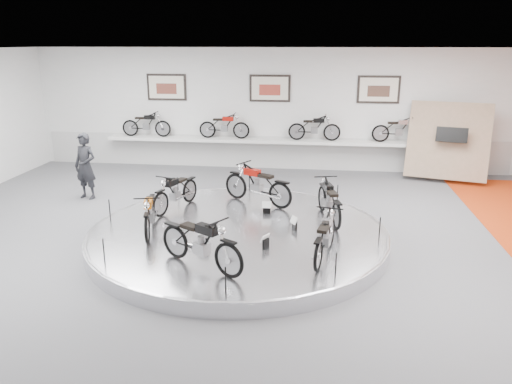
# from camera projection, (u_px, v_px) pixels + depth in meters

# --- Properties ---
(floor) EXTENTS (16.00, 16.00, 0.00)m
(floor) POSITION_uv_depth(u_px,v_px,m) (236.00, 247.00, 10.54)
(floor) COLOR #545557
(floor) RESTS_ON ground
(ceiling) EXTENTS (16.00, 16.00, 0.00)m
(ceiling) POSITION_uv_depth(u_px,v_px,m) (234.00, 51.00, 9.38)
(ceiling) COLOR white
(ceiling) RESTS_ON wall_back
(wall_back) EXTENTS (16.00, 0.00, 16.00)m
(wall_back) POSITION_uv_depth(u_px,v_px,m) (270.00, 110.00, 16.61)
(wall_back) COLOR silver
(wall_back) RESTS_ON floor
(wall_front) EXTENTS (16.00, 0.00, 16.00)m
(wall_front) POSITION_uv_depth(u_px,v_px,m) (61.00, 382.00, 3.32)
(wall_front) COLOR silver
(wall_front) RESTS_ON floor
(dado_band) EXTENTS (15.68, 0.04, 1.10)m
(dado_band) POSITION_uv_depth(u_px,v_px,m) (269.00, 152.00, 17.01)
(dado_band) COLOR #BCBCBA
(dado_band) RESTS_ON floor
(display_platform) EXTENTS (6.40, 6.40, 0.30)m
(display_platform) POSITION_uv_depth(u_px,v_px,m) (238.00, 236.00, 10.78)
(display_platform) COLOR silver
(display_platform) RESTS_ON floor
(platform_rim) EXTENTS (6.40, 6.40, 0.10)m
(platform_rim) POSITION_uv_depth(u_px,v_px,m) (238.00, 230.00, 10.75)
(platform_rim) COLOR #B2B2BA
(platform_rim) RESTS_ON display_platform
(shelf) EXTENTS (11.00, 0.55, 0.10)m
(shelf) POSITION_uv_depth(u_px,v_px,m) (269.00, 141.00, 16.61)
(shelf) COLOR silver
(shelf) RESTS_ON wall_back
(poster_left) EXTENTS (1.35, 0.06, 0.88)m
(poster_left) POSITION_uv_depth(u_px,v_px,m) (167.00, 87.00, 16.79)
(poster_left) COLOR silver
(poster_left) RESTS_ON wall_back
(poster_center) EXTENTS (1.35, 0.06, 0.88)m
(poster_center) POSITION_uv_depth(u_px,v_px,m) (270.00, 88.00, 16.37)
(poster_center) COLOR silver
(poster_center) RESTS_ON wall_back
(poster_right) EXTENTS (1.35, 0.06, 0.88)m
(poster_right) POSITION_uv_depth(u_px,v_px,m) (379.00, 90.00, 15.95)
(poster_right) COLOR silver
(poster_right) RESTS_ON wall_back
(display_panel) EXTENTS (2.56, 1.52, 2.30)m
(display_panel) POSITION_uv_depth(u_px,v_px,m) (448.00, 141.00, 15.30)
(display_panel) COLOR #A2806A
(display_panel) RESTS_ON floor
(shelf_bike_a) EXTENTS (1.22, 0.43, 0.73)m
(shelf_bike_a) POSITION_uv_depth(u_px,v_px,m) (146.00, 126.00, 17.00)
(shelf_bike_a) COLOR black
(shelf_bike_a) RESTS_ON shelf
(shelf_bike_b) EXTENTS (1.22, 0.43, 0.73)m
(shelf_bike_b) POSITION_uv_depth(u_px,v_px,m) (224.00, 128.00, 16.68)
(shelf_bike_b) COLOR #951008
(shelf_bike_b) RESTS_ON shelf
(shelf_bike_c) EXTENTS (1.22, 0.43, 0.73)m
(shelf_bike_c) POSITION_uv_depth(u_px,v_px,m) (314.00, 129.00, 16.31)
(shelf_bike_c) COLOR black
(shelf_bike_c) RESTS_ON shelf
(shelf_bike_d) EXTENTS (1.22, 0.43, 0.73)m
(shelf_bike_d) POSITION_uv_depth(u_px,v_px,m) (399.00, 131.00, 15.99)
(shelf_bike_d) COLOR #B8B7BC
(shelf_bike_d) RESTS_ON shelf
(bike_a) EXTENTS (0.92, 1.66, 0.92)m
(bike_a) POSITION_uv_depth(u_px,v_px,m) (329.00, 200.00, 11.18)
(bike_a) COLOR black
(bike_a) RESTS_ON display_platform
(bike_b) EXTENTS (1.79, 1.36, 1.00)m
(bike_b) POSITION_uv_depth(u_px,v_px,m) (257.00, 184.00, 12.29)
(bike_b) COLOR #951008
(bike_b) RESTS_ON display_platform
(bike_c) EXTENTS (1.00, 1.62, 0.90)m
(bike_c) POSITION_uv_depth(u_px,v_px,m) (176.00, 191.00, 11.90)
(bike_c) COLOR black
(bike_c) RESTS_ON display_platform
(bike_d) EXTENTS (0.87, 1.59, 0.89)m
(bike_d) POSITION_uv_depth(u_px,v_px,m) (150.00, 212.00, 10.43)
(bike_d) COLOR #BB5908
(bike_d) RESTS_ON display_platform
(bike_e) EXTENTS (1.72, 1.36, 0.97)m
(bike_e) POSITION_uv_depth(u_px,v_px,m) (201.00, 242.00, 8.78)
(bike_e) COLOR black
(bike_e) RESTS_ON display_platform
(bike_f) EXTENTS (0.82, 1.57, 0.88)m
(bike_f) POSITION_uv_depth(u_px,v_px,m) (325.00, 236.00, 9.19)
(bike_f) COLOR #B8B7BC
(bike_f) RESTS_ON display_platform
(visitor) EXTENTS (0.75, 0.59, 1.82)m
(visitor) POSITION_uv_depth(u_px,v_px,m) (85.00, 166.00, 13.62)
(visitor) COLOR black
(visitor) RESTS_ON floor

